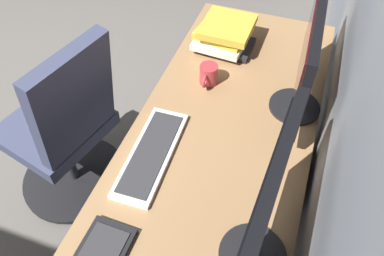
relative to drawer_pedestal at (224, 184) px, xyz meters
The scene contains 8 objects.
desk 0.39m from the drawer_pedestal, ahead, with size 2.07×0.67×0.73m.
drawer_pedestal is the anchor object (origin of this frame).
monitor_primary 0.81m from the drawer_pedestal, 22.48° to the left, with size 0.52×0.20×0.45m.
monitor_secondary 0.69m from the drawer_pedestal, 133.15° to the left, with size 0.56×0.20×0.43m.
keyboard_spare 0.51m from the drawer_pedestal, 47.38° to the right, with size 0.42×0.15×0.02m.
book_stack_near 0.68m from the drawer_pedestal, 160.74° to the right, with size 0.26×0.27×0.12m.
coffee_mug 0.50m from the drawer_pedestal, 143.63° to the right, with size 0.12×0.08×0.09m.
office_chair 0.77m from the drawer_pedestal, 86.14° to the right, with size 0.56×0.59×0.97m.
Camera 1 is at (1.04, 2.19, 1.83)m, focal length 36.05 mm.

